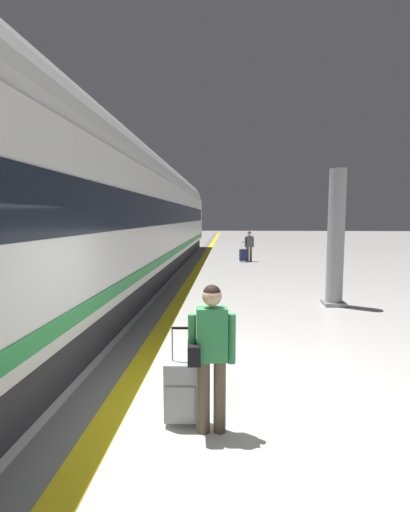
# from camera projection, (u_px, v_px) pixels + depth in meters

# --- Properties ---
(ground_plane) EXTENTS (120.00, 120.00, 0.00)m
(ground_plane) POSITION_uv_depth(u_px,v_px,m) (194.00, 408.00, 4.62)
(ground_plane) COLOR silver
(safety_line_strip) EXTENTS (0.36, 80.00, 0.01)m
(safety_line_strip) POSITION_uv_depth(u_px,v_px,m) (193.00, 277.00, 14.60)
(safety_line_strip) COLOR yellow
(safety_line_strip) RESTS_ON ground
(tactile_edge_band) EXTENTS (0.67, 80.00, 0.01)m
(tactile_edge_band) POSITION_uv_depth(u_px,v_px,m) (184.00, 277.00, 14.62)
(tactile_edge_band) COLOR slate
(tactile_edge_band) RESTS_ON ground
(high_speed_train) EXTENTS (2.94, 34.43, 4.97)m
(high_speed_train) POSITION_uv_depth(u_px,v_px,m) (128.00, 213.00, 13.16)
(high_speed_train) COLOR #38383D
(high_speed_train) RESTS_ON ground
(traveller_foreground) EXTENTS (0.53, 0.30, 1.64)m
(traveller_foreground) POSITION_uv_depth(u_px,v_px,m) (210.00, 348.00, 4.02)
(traveller_foreground) COLOR brown
(traveller_foreground) RESTS_ON ground
(rolling_suitcase_foreground) EXTENTS (0.39, 0.25, 1.12)m
(rolling_suitcase_foreground) POSITION_uv_depth(u_px,v_px,m) (181.00, 391.00, 4.23)
(rolling_suitcase_foreground) COLOR #9E9EA3
(rolling_suitcase_foreground) RESTS_ON ground
(passenger_near) EXTENTS (0.49, 0.25, 1.60)m
(passenger_near) POSITION_uv_depth(u_px,v_px,m) (249.00, 244.00, 19.77)
(passenger_near) COLOR brown
(passenger_near) RESTS_ON ground
(suitcase_near) EXTENTS (0.43, 0.33, 1.06)m
(suitcase_near) POSITION_uv_depth(u_px,v_px,m) (243.00, 255.00, 19.63)
(suitcase_near) COLOR #19234C
(suitcase_near) RESTS_ON ground
(platform_pillar) EXTENTS (0.56, 0.56, 3.60)m
(platform_pillar) POSITION_uv_depth(u_px,v_px,m) (336.00, 241.00, 9.84)
(platform_pillar) COLOR gray
(platform_pillar) RESTS_ON ground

